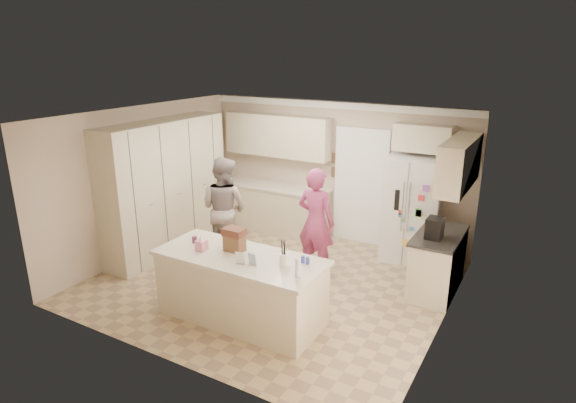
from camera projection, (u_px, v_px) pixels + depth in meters
The scene contains 41 objects.
floor at pixel (271, 282), 7.58m from camera, with size 5.20×4.60×0.02m, color tan.
ceiling at pixel (270, 115), 6.78m from camera, with size 5.20×4.60×0.02m, color white.
wall_back at pixel (335, 171), 9.09m from camera, with size 5.20×0.02×2.60m, color #C6AF96.
wall_front at pixel (160, 260), 5.27m from camera, with size 5.20×0.02×2.60m, color #C6AF96.
wall_left at pixel (144, 181), 8.41m from camera, with size 0.02×4.60×2.60m, color #C6AF96.
wall_right at pixel (450, 236), 5.94m from camera, with size 0.02×4.60×2.60m, color #C6AF96.
crown_back at pixel (336, 105), 8.67m from camera, with size 5.20×0.08×0.12m, color white.
pantry_bank at pixel (166, 187), 8.47m from camera, with size 0.60×2.60×2.35m, color beige.
back_base_cab at pixel (275, 209), 9.64m from camera, with size 2.20×0.60×0.88m, color beige.
back_countertop at pixel (274, 187), 9.49m from camera, with size 2.24×0.63×0.04m, color beige.
back_upper_cab at pixel (277, 135), 9.29m from camera, with size 2.20×0.35×0.80m, color beige.
doorway_opening at pixel (361, 188), 8.88m from camera, with size 0.90×0.06×2.10m, color black.
doorway_casing at pixel (360, 188), 8.85m from camera, with size 1.02×0.03×2.22m, color white.
wall_frame_upper at pixel (335, 158), 8.97m from camera, with size 0.15×0.02×0.20m, color brown.
wall_frame_lower at pixel (335, 172), 9.05m from camera, with size 0.15×0.02×0.20m, color brown.
refrigerator at pixel (411, 210), 8.15m from camera, with size 0.90×0.70×1.80m, color white.
fridge_seam at pixel (405, 216), 7.86m from camera, with size 0.01×0.02×1.78m, color gray.
fridge_dispenser at pixel (393, 199), 7.88m from camera, with size 0.22×0.03×0.35m, color black.
fridge_handle_l at pixel (403, 207), 7.82m from camera, with size 0.02×0.02×0.85m, color silver.
fridge_handle_r at pixel (409, 208), 7.78m from camera, with size 0.02×0.02×0.85m, color silver.
over_fridge_cab at pixel (423, 138), 7.91m from camera, with size 0.95×0.35×0.45m, color beige.
right_base_cab at pixel (437, 264), 7.18m from camera, with size 0.60×1.20×0.88m, color beige.
right_countertop at pixel (440, 235), 7.04m from camera, with size 0.63×1.24×0.04m, color #2D2B28.
right_upper_cab at pixel (460, 164), 6.82m from camera, with size 0.35×1.50×0.70m, color beige.
coffee_maker at pixel (435, 228), 6.85m from camera, with size 0.22×0.28×0.30m, color black.
island_base at pixel (241, 289), 6.44m from camera, with size 2.20×0.90×0.88m, color beige.
island_top at pixel (240, 257), 6.30m from camera, with size 2.28×0.96×0.05m, color beige.
utensil_crock at pixel (284, 259), 6.00m from camera, with size 0.13×0.13×0.15m, color white.
tissue_box at pixel (202, 245), 6.44m from camera, with size 0.13×0.13×0.14m, color pink.
tissue_plume at pixel (201, 238), 6.41m from camera, with size 0.08×0.08×0.08m, color white.
dollhouse_body at pixel (235, 243), 6.41m from camera, with size 0.26×0.18×0.22m, color brown.
dollhouse_roof at pixel (234, 232), 6.36m from camera, with size 0.28×0.20×0.10m, color #592D1E.
jam_jar at pixel (195, 240), 6.69m from camera, with size 0.07×0.07×0.09m, color #59263F.
greeting_card_a at pixel (240, 258), 6.03m from camera, with size 0.12×0.01×0.16m, color white.
greeting_card_b at pixel (252, 259), 6.00m from camera, with size 0.12×0.01×0.16m, color silver.
water_bottle at pixel (298, 267), 5.68m from camera, with size 0.07×0.07×0.24m, color silver.
shaker_salt at pixel (303, 259), 6.07m from camera, with size 0.05×0.05×0.09m, color #393DA2.
shaker_pepper at pixel (308, 261), 6.04m from camera, with size 0.05×0.05×0.09m, color #393DA2.
teen_boy at pixel (224, 208), 8.23m from camera, with size 0.87×0.68×1.79m, color gray.
teen_girl at pixel (316, 222), 7.62m from camera, with size 0.64×0.42×1.77m, color #BB3E75.
fridge_magnets at pixel (405, 216), 7.85m from camera, with size 0.76×0.02×1.44m, color tan, non-canonical shape.
Camera 1 is at (3.62, -5.79, 3.52)m, focal length 30.00 mm.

